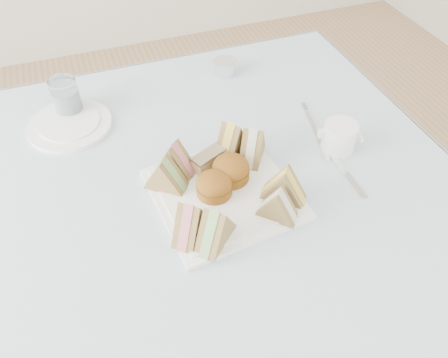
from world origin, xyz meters
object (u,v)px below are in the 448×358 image
object	(u,v)px
serving_plate	(224,194)
water_glass	(66,97)
table	(221,274)
creamer_jug	(339,137)

from	to	relation	value
serving_plate	water_glass	bearing A→B (deg)	118.39
table	serving_plate	world-z (taller)	serving_plate
serving_plate	water_glass	distance (m)	0.47
creamer_jug	table	bearing A→B (deg)	-165.20
table	serving_plate	distance (m)	0.38
water_glass	creamer_jug	size ratio (longest dim) A/B	1.28
serving_plate	creamer_jug	bearing A→B (deg)	3.99
water_glass	serving_plate	bearing A→B (deg)	-55.91
creamer_jug	serving_plate	bearing A→B (deg)	-156.35
serving_plate	creamer_jug	world-z (taller)	creamer_jug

